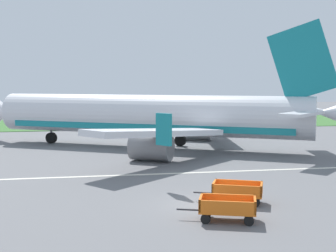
{
  "coord_description": "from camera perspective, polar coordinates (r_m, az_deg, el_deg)",
  "views": [
    {
      "loc": [
        -5.66,
        -22.34,
        6.23
      ],
      "look_at": [
        0.7,
        12.9,
        2.8
      ],
      "focal_mm": 49.72,
      "sensor_mm": 36.0,
      "label": 1
    }
  ],
  "objects": [
    {
      "name": "ground_plane",
      "position": [
        23.88,
        3.91,
        -9.67
      ],
      "size": [
        220.0,
        220.0,
        0.0
      ],
      "primitive_type": "plane",
      "color": "slate"
    },
    {
      "name": "grass_strip",
      "position": [
        74.26,
        -5.82,
        0.65
      ],
      "size": [
        220.0,
        28.0,
        0.06
      ],
      "primitive_type": "cube",
      "color": "#3D7033",
      "rests_on": "ground"
    },
    {
      "name": "apron_stripe",
      "position": [
        31.71,
        0.26,
        -5.85
      ],
      "size": [
        120.0,
        0.36,
        0.01
      ],
      "primitive_type": "cube",
      "color": "silver",
      "rests_on": "ground"
    },
    {
      "name": "airplane",
      "position": [
        43.11,
        -1.19,
        1.25
      ],
      "size": [
        34.54,
        28.67,
        11.34
      ],
      "color": "silver",
      "rests_on": "ground"
    },
    {
      "name": "baggage_cart_nearest",
      "position": [
        21.26,
        7.27,
        -9.92
      ],
      "size": [
        3.6,
        2.14,
        1.07
      ],
      "color": "orange",
      "rests_on": "ground"
    },
    {
      "name": "baggage_cart_second_in_row",
      "position": [
        24.35,
        8.49,
        -7.95
      ],
      "size": [
        3.55,
        2.28,
        1.07
      ],
      "color": "orange",
      "rests_on": "ground"
    }
  ]
}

